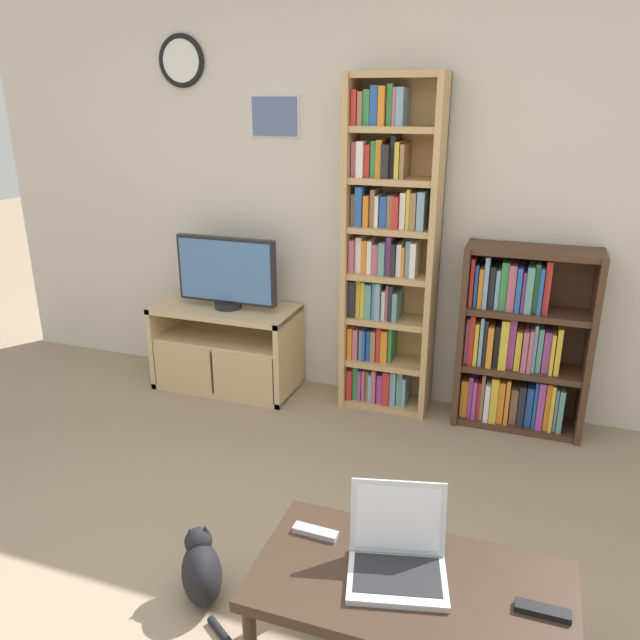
{
  "coord_description": "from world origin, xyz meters",
  "views": [
    {
      "loc": [
        0.86,
        -1.41,
        1.89
      ],
      "look_at": [
        -0.08,
        1.28,
        0.87
      ],
      "focal_mm": 35.0,
      "sensor_mm": 36.0,
      "label": 1
    }
  ],
  "objects_px": {
    "bookshelf_short": "(518,344)",
    "tv_stand": "(226,347)",
    "television": "(227,273)",
    "coffee_table": "(410,593)",
    "remote_near_laptop": "(543,611)",
    "bookshelf_tall": "(387,255)",
    "cat": "(201,569)",
    "remote_far_from_laptop": "(315,532)",
    "laptop": "(397,552)"
  },
  "relations": [
    {
      "from": "television",
      "to": "cat",
      "type": "distance_m",
      "value": 2.04
    },
    {
      "from": "laptop",
      "to": "remote_near_laptop",
      "type": "bearing_deg",
      "value": -18.88
    },
    {
      "from": "remote_near_laptop",
      "to": "remote_far_from_laptop",
      "type": "xyz_separation_m",
      "value": [
        -0.75,
        0.11,
        0.0
      ]
    },
    {
      "from": "remote_near_laptop",
      "to": "coffee_table",
      "type": "bearing_deg",
      "value": -90.61
    },
    {
      "from": "television",
      "to": "bookshelf_short",
      "type": "distance_m",
      "value": 1.86
    },
    {
      "from": "tv_stand",
      "to": "television",
      "type": "height_order",
      "value": "television"
    },
    {
      "from": "tv_stand",
      "to": "bookshelf_short",
      "type": "relative_size",
      "value": 0.86
    },
    {
      "from": "television",
      "to": "laptop",
      "type": "height_order",
      "value": "television"
    },
    {
      "from": "laptop",
      "to": "remote_far_from_laptop",
      "type": "xyz_separation_m",
      "value": [
        -0.3,
        0.07,
        -0.05
      ]
    },
    {
      "from": "coffee_table",
      "to": "remote_near_laptop",
      "type": "relative_size",
      "value": 6.27
    },
    {
      "from": "bookshelf_tall",
      "to": "laptop",
      "type": "relative_size",
      "value": 5.5
    },
    {
      "from": "coffee_table",
      "to": "cat",
      "type": "distance_m",
      "value": 0.91
    },
    {
      "from": "television",
      "to": "bookshelf_tall",
      "type": "bearing_deg",
      "value": 6.43
    },
    {
      "from": "tv_stand",
      "to": "bookshelf_short",
      "type": "distance_m",
      "value": 1.89
    },
    {
      "from": "remote_far_from_laptop",
      "to": "cat",
      "type": "bearing_deg",
      "value": 88.25
    },
    {
      "from": "tv_stand",
      "to": "remote_far_from_laptop",
      "type": "xyz_separation_m",
      "value": [
        1.29,
        -1.8,
        0.17
      ]
    },
    {
      "from": "television",
      "to": "remote_near_laptop",
      "type": "height_order",
      "value": "television"
    },
    {
      "from": "bookshelf_short",
      "to": "tv_stand",
      "type": "bearing_deg",
      "value": -176.36
    },
    {
      "from": "tv_stand",
      "to": "bookshelf_short",
      "type": "height_order",
      "value": "bookshelf_short"
    },
    {
      "from": "television",
      "to": "coffee_table",
      "type": "relative_size",
      "value": 0.68
    },
    {
      "from": "bookshelf_short",
      "to": "remote_far_from_laptop",
      "type": "distance_m",
      "value": 2.0
    },
    {
      "from": "coffee_table",
      "to": "remote_near_laptop",
      "type": "xyz_separation_m",
      "value": [
        0.39,
        -0.0,
        0.06
      ]
    },
    {
      "from": "tv_stand",
      "to": "television",
      "type": "xyz_separation_m",
      "value": [
        0.03,
        0.01,
        0.52
      ]
    },
    {
      "from": "bookshelf_short",
      "to": "remote_near_laptop",
      "type": "bearing_deg",
      "value": -85.25
    },
    {
      "from": "coffee_table",
      "to": "laptop",
      "type": "height_order",
      "value": "laptop"
    },
    {
      "from": "coffee_table",
      "to": "laptop",
      "type": "bearing_deg",
      "value": 144.51
    },
    {
      "from": "bookshelf_tall",
      "to": "coffee_table",
      "type": "distance_m",
      "value": 2.19
    },
    {
      "from": "tv_stand",
      "to": "cat",
      "type": "relative_size",
      "value": 2.52
    },
    {
      "from": "cat",
      "to": "television",
      "type": "bearing_deg",
      "value": 78.43
    },
    {
      "from": "bookshelf_short",
      "to": "coffee_table",
      "type": "bearing_deg",
      "value": -96.3
    },
    {
      "from": "coffee_table",
      "to": "tv_stand",
      "type": "bearing_deg",
      "value": 130.86
    },
    {
      "from": "bookshelf_tall",
      "to": "coffee_table",
      "type": "bearing_deg",
      "value": -73.93
    },
    {
      "from": "tv_stand",
      "to": "remote_near_laptop",
      "type": "distance_m",
      "value": 2.8
    },
    {
      "from": "remote_near_laptop",
      "to": "remote_far_from_laptop",
      "type": "distance_m",
      "value": 0.76
    },
    {
      "from": "tv_stand",
      "to": "television",
      "type": "relative_size",
      "value": 1.4
    },
    {
      "from": "bookshelf_tall",
      "to": "coffee_table",
      "type": "height_order",
      "value": "bookshelf_tall"
    },
    {
      "from": "coffee_table",
      "to": "television",
      "type": "bearing_deg",
      "value": 130.19
    },
    {
      "from": "remote_far_from_laptop",
      "to": "bookshelf_tall",
      "type": "bearing_deg",
      "value": 8.86
    },
    {
      "from": "tv_stand",
      "to": "coffee_table",
      "type": "xyz_separation_m",
      "value": [
        1.65,
        -1.91,
        0.11
      ]
    },
    {
      "from": "tv_stand",
      "to": "bookshelf_tall",
      "type": "xyz_separation_m",
      "value": [
        1.06,
        0.12,
        0.7
      ]
    },
    {
      "from": "coffee_table",
      "to": "remote_near_laptop",
      "type": "distance_m",
      "value": 0.4
    },
    {
      "from": "coffee_table",
      "to": "remote_near_laptop",
      "type": "height_order",
      "value": "remote_near_laptop"
    },
    {
      "from": "cat",
      "to": "remote_far_from_laptop",
      "type": "bearing_deg",
      "value": -38.87
    },
    {
      "from": "bookshelf_tall",
      "to": "cat",
      "type": "distance_m",
      "value": 2.09
    },
    {
      "from": "laptop",
      "to": "bookshelf_short",
      "type": "bearing_deg",
      "value": 68.5
    },
    {
      "from": "television",
      "to": "bookshelf_short",
      "type": "xyz_separation_m",
      "value": [
        1.84,
        0.11,
        -0.3
      ]
    },
    {
      "from": "bookshelf_tall",
      "to": "television",
      "type": "bearing_deg",
      "value": -173.57
    },
    {
      "from": "bookshelf_short",
      "to": "bookshelf_tall",
      "type": "bearing_deg",
      "value": 179.82
    },
    {
      "from": "laptop",
      "to": "cat",
      "type": "bearing_deg",
      "value": 159.11
    },
    {
      "from": "tv_stand",
      "to": "cat",
      "type": "bearing_deg",
      "value": -65.67
    }
  ]
}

